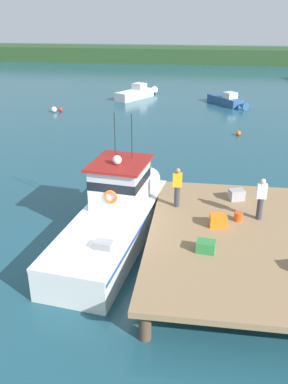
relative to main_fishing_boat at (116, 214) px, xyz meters
name	(u,v)px	position (x,y,z in m)	size (l,w,h in m)	color
ground_plane	(102,253)	(-0.27, -1.30, -1.01)	(200.00, 200.00, 0.00)	#1E4C5B
dock	(234,238)	(4.53, -1.30, 0.07)	(6.00, 9.00, 1.20)	#4C3D2D
main_fishing_boat	(116,214)	(0.00, 0.00, 0.00)	(3.56, 9.95, 4.80)	white
crate_stack_near_edge	(218,221)	(3.96, -0.76, 0.42)	(0.60, 0.44, 0.46)	orange
crate_single_by_cleat	(206,246)	(3.52, -2.54, 0.38)	(0.60, 0.44, 0.38)	#2D8442
crate_single_far	(237,195)	(4.76, 1.66, 0.41)	(0.60, 0.44, 0.44)	#9E9EA3
bait_bucket	(238,216)	(4.72, -0.21, 0.36)	(0.32, 0.32, 0.34)	#E04C19
deckhand_by_the_boat	(177,187)	(2.35, 0.69, 1.05)	(0.36, 0.22, 1.63)	#383842
deckhand_further_back	(261,198)	(5.49, 0.05, 1.05)	(0.36, 0.22, 1.63)	#383842
moored_boat_mid_harbor	(227,101)	(5.50, 25.89, -0.57)	(3.79, 4.65, 1.28)	#285184
moored_boat_outer_mooring	(137,93)	(-3.61, 28.11, -0.51)	(3.90, 5.49, 1.45)	white
mooring_buoy_outer	(60,109)	(-9.46, 21.05, -0.82)	(0.38, 0.38, 0.38)	red
mooring_buoy_inshore	(54,109)	(-9.96, 20.73, -0.76)	(0.50, 0.50, 0.50)	silver
mooring_buoy_channel_marker	(238,133)	(5.87, 15.52, -0.83)	(0.36, 0.36, 0.36)	#EA5B19
far_shoreline	(185,55)	(-0.27, 60.70, 0.19)	(120.00, 8.00, 2.40)	#284723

